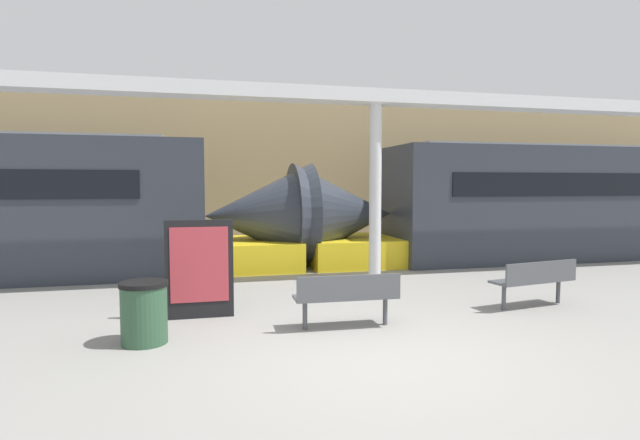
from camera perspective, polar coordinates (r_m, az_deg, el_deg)
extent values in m
plane|color=gray|center=(6.29, 6.90, -15.33)|extent=(60.00, 60.00, 0.00)
cube|color=tan|center=(16.40, -6.29, 5.47)|extent=(56.00, 0.20, 5.00)
cube|color=#2D333D|center=(17.31, 29.90, 1.74)|extent=(13.86, 2.90, 3.10)
cone|color=#2D333D|center=(13.09, 2.57, 0.68)|extent=(2.68, 2.64, 2.63)
cube|color=yellow|center=(13.26, 3.62, -3.48)|extent=(2.41, 2.46, 0.70)
cube|color=gray|center=(17.34, 30.09, 7.02)|extent=(12.48, 1.74, 0.10)
cone|color=#2D333D|center=(12.66, -6.99, 0.54)|extent=(2.68, 2.64, 2.63)
cube|color=yellow|center=(12.73, -8.09, -3.83)|extent=(2.41, 2.46, 0.70)
cube|color=#4C4F54|center=(7.38, 2.97, -8.73)|extent=(1.53, 0.48, 0.04)
cube|color=#4C4F54|center=(7.15, 3.39, -7.63)|extent=(1.52, 0.08, 0.33)
cylinder|color=#4C4F54|center=(7.30, -1.73, -10.77)|extent=(0.07, 0.07, 0.43)
cylinder|color=#4C4F54|center=(7.61, 7.46, -10.20)|extent=(0.07, 0.07, 0.43)
cube|color=#4C4F54|center=(9.32, 23.09, -6.36)|extent=(1.60, 0.70, 0.04)
cube|color=#4C4F54|center=(9.16, 24.03, -5.39)|extent=(1.54, 0.30, 0.33)
cylinder|color=#4C4F54|center=(8.93, 20.27, -8.27)|extent=(0.07, 0.07, 0.43)
cylinder|color=#4C4F54|center=(9.82, 25.57, -7.32)|extent=(0.07, 0.07, 0.43)
cylinder|color=#2D5138|center=(7.05, -19.46, -10.18)|extent=(0.59, 0.59, 0.76)
cylinder|color=black|center=(6.96, -19.54, -6.91)|extent=(0.62, 0.62, 0.06)
cube|color=black|center=(8.02, -13.60, -5.49)|extent=(1.04, 0.06, 1.54)
cube|color=#B73842|center=(7.97, -13.61, -4.99)|extent=(0.88, 0.01, 1.17)
cylinder|color=silver|center=(10.79, 6.34, 3.04)|extent=(0.26, 0.26, 3.80)
cube|color=silver|center=(10.95, 6.42, 13.77)|extent=(28.00, 0.60, 0.28)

